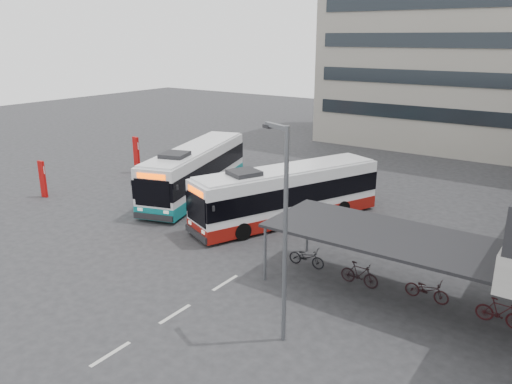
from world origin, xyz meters
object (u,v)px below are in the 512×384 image
Objects in this scene: bus_teal at (196,171)px; pedestrian at (167,206)px; lamp_post at (284,224)px; bus_main at (287,195)px.

pedestrian is at bearing -85.59° from bus_teal.
bus_teal is at bearing 163.38° from lamp_post.
pedestrian is 13.55m from lamp_post.
bus_main is 6.79m from pedestrian.
bus_teal is 1.59× the size of lamp_post.
pedestrian is at bearing 173.85° from lamp_post.
lamp_post is at bearing -36.09° from bus_main.
pedestrian is 0.20× the size of lamp_post.
bus_main is at bearing 142.90° from lamp_post.
lamp_post reaches higher than bus_main.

